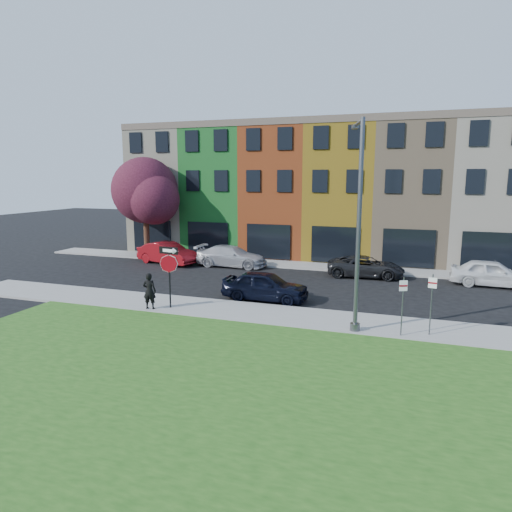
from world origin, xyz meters
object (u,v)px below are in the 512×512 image
at_px(stop_sign, 169,265).
at_px(man, 149,291).
at_px(sedan_near, 265,286).
at_px(street_lamp, 358,226).

xyz_separation_m(stop_sign, man, (-0.82, -0.47, -1.24)).
relative_size(man, sedan_near, 0.38).
distance_m(stop_sign, sedan_near, 5.13).
bearing_deg(street_lamp, man, 166.63).
bearing_deg(stop_sign, sedan_near, 47.23).
height_order(stop_sign, man, stop_sign).
bearing_deg(man, stop_sign, -160.77).
xyz_separation_m(stop_sign, street_lamp, (8.73, -0.28, 2.14)).
distance_m(stop_sign, street_lamp, 8.99).
distance_m(man, sedan_near, 5.86).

